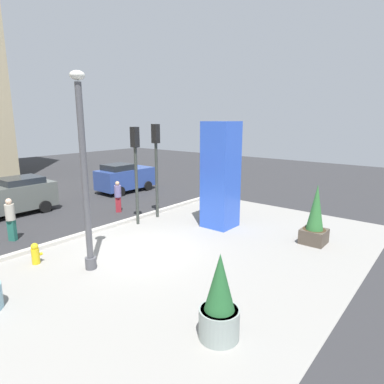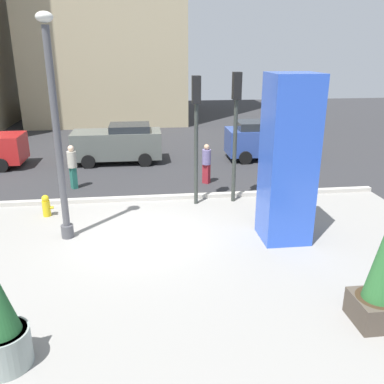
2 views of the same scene
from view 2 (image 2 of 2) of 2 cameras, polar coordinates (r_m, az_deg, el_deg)
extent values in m
plane|color=#2D2D30|center=(16.25, -7.07, -0.09)|extent=(60.00, 60.00, 0.00)
cube|color=gray|center=(10.76, -6.90, -10.61)|extent=(18.00, 10.00, 0.02)
cube|color=#B7B2A8|center=(15.39, -7.06, -0.88)|extent=(18.00, 0.24, 0.16)
cylinder|color=#4C4C51|center=(12.83, -16.83, -5.21)|extent=(0.36, 0.36, 0.40)
cylinder|color=#4C4C51|center=(12.00, -18.09, 6.84)|extent=(0.20, 0.20, 5.90)
ellipsoid|color=silver|center=(11.79, -19.76, 21.84)|extent=(0.44, 0.44, 0.28)
cube|color=blue|center=(11.84, 13.14, 4.24)|extent=(1.32, 1.32, 4.74)
cube|color=#4C4238|center=(9.50, 24.06, -14.65)|extent=(0.93, 0.93, 0.58)
cylinder|color=#382819|center=(9.36, 24.29, -13.25)|extent=(0.88, 0.88, 0.04)
cylinder|color=gray|center=(8.40, -24.50, -19.06)|extent=(0.92, 0.92, 0.72)
cylinder|color=#382819|center=(8.20, -24.84, -17.18)|extent=(0.85, 0.85, 0.04)
cylinder|color=gold|center=(14.61, -19.48, -2.17)|extent=(0.26, 0.26, 0.55)
sphere|color=gold|center=(14.49, -19.63, -0.86)|extent=(0.24, 0.24, 0.24)
cylinder|color=gold|center=(14.57, -18.84, -2.04)|extent=(0.12, 0.10, 0.10)
cylinder|color=#333833|center=(14.77, 5.90, 5.48)|extent=(0.14, 0.14, 3.70)
cube|color=black|center=(14.40, 6.22, 14.39)|extent=(0.28, 0.32, 0.90)
sphere|color=yellow|center=(14.56, 6.07, 14.45)|extent=(0.18, 0.18, 0.18)
cylinder|color=#333833|center=(14.45, 0.57, 5.06)|extent=(0.14, 0.14, 3.59)
cube|color=black|center=(14.07, 0.60, 13.97)|extent=(0.28, 0.32, 0.90)
sphere|color=yellow|center=(14.27, 0.50, 12.95)|extent=(0.18, 0.18, 0.18)
cube|color=#2D4793|center=(21.29, 10.00, 6.93)|extent=(3.83, 1.87, 1.27)
cube|color=#1E2328|center=(20.98, 8.61, 9.13)|extent=(1.73, 1.62, 0.38)
cylinder|color=black|center=(22.61, 12.18, 5.97)|extent=(0.64, 0.23, 0.64)
cylinder|color=black|center=(20.94, 13.70, 4.82)|extent=(0.64, 0.23, 0.64)
cylinder|color=black|center=(21.99, 6.29, 5.92)|extent=(0.64, 0.23, 0.64)
cylinder|color=black|center=(20.27, 7.38, 4.74)|extent=(0.64, 0.23, 0.64)
cylinder|color=black|center=(22.42, -23.51, 4.69)|extent=(0.64, 0.22, 0.64)
cylinder|color=black|center=(20.66, -24.89, 3.37)|extent=(0.64, 0.22, 0.64)
cube|color=#565B56|center=(20.64, -10.31, 6.53)|extent=(4.27, 1.89, 1.28)
cube|color=#1E2328|center=(20.45, -8.63, 8.80)|extent=(1.92, 1.66, 0.32)
cylinder|color=black|center=(19.98, -14.14, 4.10)|extent=(0.64, 0.22, 0.64)
cylinder|color=black|center=(21.80, -13.58, 5.38)|extent=(0.64, 0.22, 0.64)
cylinder|color=black|center=(19.82, -6.51, 4.44)|extent=(0.64, 0.22, 0.64)
cylinder|color=black|center=(21.65, -6.58, 5.70)|extent=(0.64, 0.22, 0.64)
cube|color=maroon|center=(17.16, 1.99, 2.54)|extent=(0.34, 0.33, 0.82)
cylinder|color=slate|center=(16.97, 2.02, 4.87)|extent=(0.51, 0.51, 0.62)
sphere|color=tan|center=(16.87, 2.04, 6.25)|extent=(0.22, 0.22, 0.22)
cube|color=#236656|center=(17.18, -16.05, 1.89)|extent=(0.32, 0.34, 0.87)
cylinder|color=#B2AD9E|center=(16.98, -16.28, 4.35)|extent=(0.49, 0.49, 0.65)
sphere|color=beige|center=(16.87, -16.42, 5.81)|extent=(0.24, 0.24, 0.24)
camera|label=1|loc=(8.45, -78.45, 0.62)|focal=30.78mm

